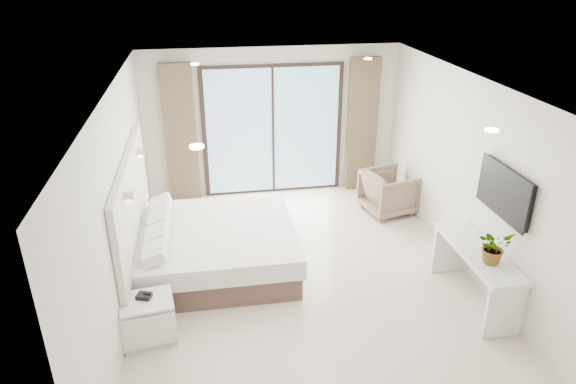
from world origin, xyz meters
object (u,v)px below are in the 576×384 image
object	(u,v)px
armchair	(389,190)
console_desk	(476,264)
nightstand	(149,319)
bed	(215,247)

from	to	relation	value
armchair	console_desk	bearing A→B (deg)	171.03
console_desk	armchair	world-z (taller)	armchair
nightstand	armchair	world-z (taller)	armchair
nightstand	armchair	size ratio (longest dim) A/B	0.79
nightstand	console_desk	world-z (taller)	console_desk
bed	armchair	xyz separation A→B (m)	(3.05, 1.28, 0.09)
console_desk	armchair	distance (m)	2.67
bed	armchair	distance (m)	3.31
nightstand	console_desk	size ratio (longest dim) A/B	0.41
nightstand	console_desk	bearing A→B (deg)	-7.47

